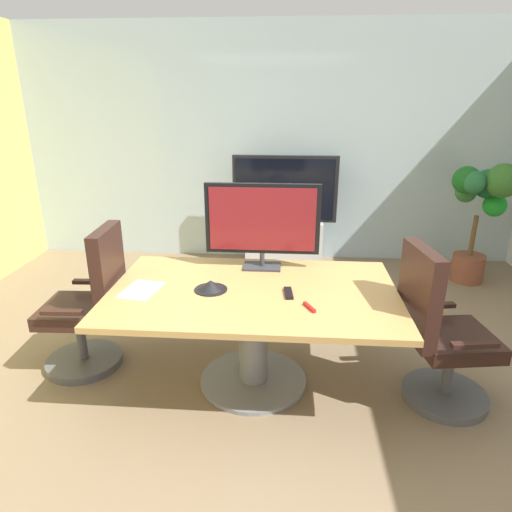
{
  "coord_description": "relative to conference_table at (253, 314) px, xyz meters",
  "views": [
    {
      "loc": [
        0.25,
        -2.54,
        1.96
      ],
      "look_at": [
        0.03,
        0.45,
        0.87
      ],
      "focal_mm": 31.49,
      "sensor_mm": 36.0,
      "label": 1
    }
  ],
  "objects": [
    {
      "name": "ground_plane",
      "position": [
        -0.03,
        -0.2,
        -0.54
      ],
      "size": [
        7.0,
        7.0,
        0.0
      ],
      "primitive_type": "plane",
      "color": "#7A664C"
    },
    {
      "name": "wall_back_glass_partition",
      "position": [
        -0.03,
        2.74,
        0.83
      ],
      "size": [
        6.0,
        0.1,
        2.74
      ],
      "primitive_type": "cube",
      "color": "#9EB2B7",
      "rests_on": "ground"
    },
    {
      "name": "conference_table",
      "position": [
        0.0,
        0.0,
        0.0
      ],
      "size": [
        1.92,
        1.19,
        0.72
      ],
      "color": "#B2894C",
      "rests_on": "ground"
    },
    {
      "name": "office_chair_left",
      "position": [
        -1.21,
        0.12,
        -0.09
      ],
      "size": [
        0.6,
        0.58,
        1.09
      ],
      "rotation": [
        0.0,
        0.0,
        -1.53
      ],
      "color": "#4C4C51",
      "rests_on": "ground"
    },
    {
      "name": "office_chair_right",
      "position": [
        1.21,
        -0.11,
        -0.09
      ],
      "size": [
        0.63,
        0.61,
        1.09
      ],
      "rotation": [
        0.0,
        0.0,
        1.72
      ],
      "color": "#4C4C51",
      "rests_on": "ground"
    },
    {
      "name": "tv_monitor",
      "position": [
        0.03,
        0.42,
        0.54
      ],
      "size": [
        0.84,
        0.18,
        0.64
      ],
      "color": "#333338",
      "rests_on": "conference_table"
    },
    {
      "name": "wall_display_unit",
      "position": [
        0.17,
        2.38,
        -0.1
      ],
      "size": [
        1.2,
        0.36,
        1.31
      ],
      "color": "#B7BABC",
      "rests_on": "ground"
    },
    {
      "name": "potted_plant",
      "position": [
        2.23,
        2.01,
        0.33
      ],
      "size": [
        0.62,
        0.64,
        1.32
      ],
      "color": "brown",
      "rests_on": "ground"
    },
    {
      "name": "conference_phone",
      "position": [
        -0.28,
        -0.03,
        0.21
      ],
      "size": [
        0.22,
        0.22,
        0.07
      ],
      "color": "black",
      "rests_on": "conference_table"
    },
    {
      "name": "remote_control",
      "position": [
        0.24,
        -0.05,
        0.19
      ],
      "size": [
        0.07,
        0.17,
        0.02
      ],
      "primitive_type": "cube",
      "rotation": [
        0.0,
        0.0,
        0.1
      ],
      "color": "black",
      "rests_on": "conference_table"
    },
    {
      "name": "whiteboard_marker",
      "position": [
        0.37,
        -0.25,
        0.19
      ],
      "size": [
        0.08,
        0.13,
        0.02
      ],
      "primitive_type": "cube",
      "rotation": [
        0.0,
        0.0,
        -1.11
      ],
      "color": "red",
      "rests_on": "conference_table"
    },
    {
      "name": "paper_notepad",
      "position": [
        -0.74,
        -0.07,
        0.19
      ],
      "size": [
        0.26,
        0.33,
        0.01
      ],
      "primitive_type": "cube",
      "rotation": [
        0.0,
        0.0,
        -0.18
      ],
      "color": "white",
      "rests_on": "conference_table"
    }
  ]
}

